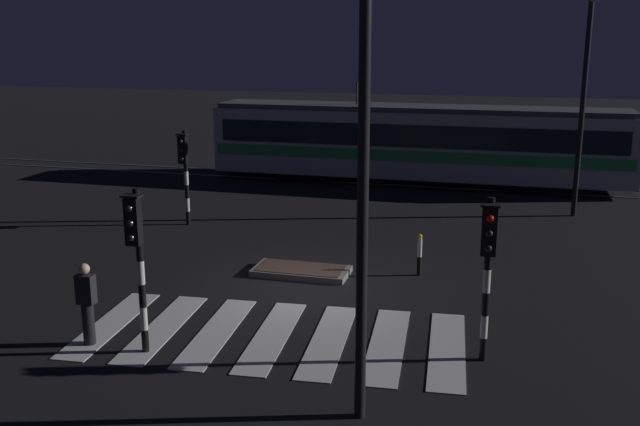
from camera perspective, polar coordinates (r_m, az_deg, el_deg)
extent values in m
plane|color=black|center=(17.81, -0.72, -6.02)|extent=(120.00, 120.00, 0.00)
cube|color=#59595E|center=(30.05, 6.02, 2.20)|extent=(80.00, 0.12, 0.03)
cube|color=#59595E|center=(31.44, 6.44, 2.70)|extent=(80.00, 0.12, 0.03)
cube|color=silver|center=(16.36, -16.22, -8.41)|extent=(1.00, 3.76, 0.02)
cube|color=silver|center=(15.89, -12.32, -8.86)|extent=(1.00, 3.76, 0.02)
cube|color=silver|center=(15.48, -8.18, -9.28)|extent=(1.00, 3.76, 0.02)
cube|color=silver|center=(15.16, -3.83, -9.68)|extent=(1.00, 3.76, 0.02)
cube|color=silver|center=(14.93, 0.69, -10.03)|extent=(1.00, 3.76, 0.02)
cube|color=silver|center=(14.80, 5.33, -10.33)|extent=(1.00, 3.76, 0.02)
cube|color=silver|center=(14.76, 10.03, -10.56)|extent=(1.00, 3.76, 0.02)
cube|color=slate|center=(18.86, -1.49, -4.62)|extent=(2.48, 1.18, 0.16)
cube|color=#4C382D|center=(18.83, -1.49, -4.36)|extent=(2.23, 1.06, 0.02)
cylinder|color=black|center=(14.38, 12.75, -10.43)|extent=(0.14, 0.14, 0.46)
cylinder|color=white|center=(14.20, 12.85, -8.75)|extent=(0.14, 0.14, 0.46)
cylinder|color=black|center=(14.03, 12.95, -7.02)|extent=(0.14, 0.14, 0.46)
cylinder|color=white|center=(13.88, 13.05, -5.26)|extent=(0.14, 0.14, 0.46)
cylinder|color=black|center=(13.74, 13.15, -3.45)|extent=(0.14, 0.14, 0.46)
cylinder|color=white|center=(13.61, 13.26, -1.61)|extent=(0.14, 0.14, 0.46)
cylinder|color=black|center=(13.50, 13.36, 0.26)|extent=(0.14, 0.14, 0.46)
cube|color=black|center=(13.42, 13.25, -1.45)|extent=(0.28, 0.20, 0.90)
sphere|color=red|center=(13.25, 13.30, -0.40)|extent=(0.14, 0.14, 0.14)
sphere|color=black|center=(13.32, 13.23, -1.57)|extent=(0.14, 0.14, 0.14)
sphere|color=black|center=(13.39, 13.17, -2.73)|extent=(0.14, 0.14, 0.14)
cube|color=black|center=(13.30, 13.37, 0.59)|extent=(0.36, 0.24, 0.04)
cylinder|color=black|center=(14.76, -13.65, -9.80)|extent=(0.14, 0.14, 0.47)
cylinder|color=white|center=(14.58, -13.76, -8.10)|extent=(0.14, 0.14, 0.47)
cylinder|color=black|center=(14.41, -13.87, -6.37)|extent=(0.14, 0.14, 0.47)
cylinder|color=white|center=(14.26, -13.97, -4.59)|extent=(0.14, 0.14, 0.47)
cylinder|color=black|center=(14.12, -14.09, -2.78)|extent=(0.14, 0.14, 0.47)
cylinder|color=white|center=(13.99, -14.20, -0.93)|extent=(0.14, 0.14, 0.47)
cylinder|color=black|center=(13.88, -14.31, 0.95)|extent=(0.14, 0.14, 0.47)
cube|color=black|center=(13.83, -14.56, -0.68)|extent=(0.28, 0.20, 0.90)
sphere|color=black|center=(13.67, -14.86, 0.35)|extent=(0.14, 0.14, 0.14)
sphere|color=black|center=(13.73, -14.79, -0.79)|extent=(0.14, 0.14, 0.14)
sphere|color=black|center=(13.80, -14.72, -1.91)|extent=(0.14, 0.14, 0.14)
cube|color=black|center=(13.71, -14.69, 1.31)|extent=(0.36, 0.24, 0.04)
cylinder|color=black|center=(24.10, -10.38, -0.38)|extent=(0.14, 0.14, 0.44)
cylinder|color=white|center=(23.99, -10.43, 0.65)|extent=(0.14, 0.14, 0.44)
cylinder|color=black|center=(23.90, -10.48, 1.69)|extent=(0.14, 0.14, 0.44)
cylinder|color=white|center=(23.81, -10.52, 2.73)|extent=(0.14, 0.14, 0.44)
cylinder|color=black|center=(23.73, -10.57, 3.78)|extent=(0.14, 0.14, 0.44)
cylinder|color=white|center=(23.66, -10.62, 4.84)|extent=(0.14, 0.14, 0.44)
cylinder|color=black|center=(23.59, -10.67, 5.91)|extent=(0.14, 0.14, 0.44)
cube|color=black|center=(23.50, -10.80, 4.94)|extent=(0.28, 0.20, 0.90)
sphere|color=black|center=(23.36, -10.95, 5.57)|extent=(0.14, 0.14, 0.14)
sphere|color=black|center=(23.40, -10.92, 4.89)|extent=(0.14, 0.14, 0.14)
sphere|color=black|center=(23.44, -10.89, 4.22)|extent=(0.14, 0.14, 0.14)
cube|color=black|center=(23.43, -10.86, 6.12)|extent=(0.36, 0.24, 0.04)
cylinder|color=black|center=(10.95, 3.40, 0.89)|extent=(0.18, 0.18, 7.21)
cylinder|color=black|center=(25.78, 20.04, 7.87)|extent=(0.18, 0.18, 7.47)
cube|color=#B2BCC1|center=(30.36, 7.65, 5.50)|extent=(17.10, 2.50, 2.70)
cube|color=green|center=(29.17, 7.30, 4.47)|extent=(16.75, 0.04, 0.44)
cube|color=green|center=(31.66, 7.94, 5.19)|extent=(16.75, 0.04, 0.44)
cube|color=black|center=(29.06, 7.35, 6.03)|extent=(16.24, 0.03, 0.90)
cube|color=#4C4C51|center=(30.19, 7.74, 8.22)|extent=(16.75, 2.30, 0.20)
cylinder|color=#262628|center=(30.58, 2.94, 9.34)|extent=(0.08, 0.08, 1.00)
cube|color=black|center=(30.39, 16.38, 2.14)|extent=(2.20, 2.00, 0.35)
cube|color=black|center=(31.56, -0.94, 3.13)|extent=(2.20, 2.00, 0.35)
sphere|color=#F9F2CC|center=(30.55, 23.85, 3.72)|extent=(0.24, 0.24, 0.24)
cylinder|color=black|center=(15.32, -17.83, -8.36)|extent=(0.24, 0.24, 0.88)
cube|color=black|center=(15.06, -18.04, -5.75)|extent=(0.36, 0.22, 0.60)
sphere|color=beige|center=(14.93, -18.16, -4.23)|extent=(0.22, 0.22, 0.22)
cylinder|color=black|center=(18.89, 7.84, -4.18)|extent=(0.12, 0.12, 0.50)
cylinder|color=white|center=(18.74, 7.89, -2.72)|extent=(0.12, 0.12, 0.50)
sphere|color=yellow|center=(18.66, 7.92, -1.84)|extent=(0.12, 0.12, 0.12)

